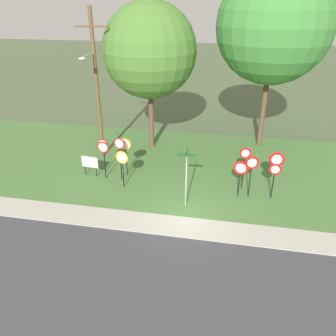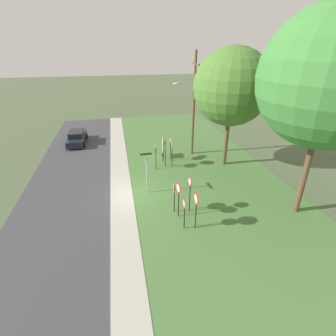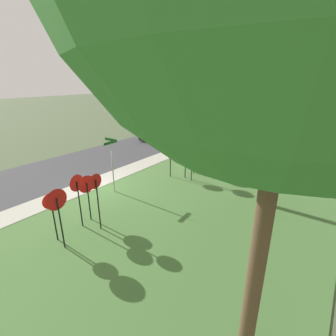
# 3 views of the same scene
# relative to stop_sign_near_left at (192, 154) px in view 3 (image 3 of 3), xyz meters

# --- Properties ---
(ground_plane) EXTENTS (160.00, 160.00, 0.00)m
(ground_plane) POSITION_rel_stop_sign_near_left_xyz_m (4.17, -3.80, -1.81)
(ground_plane) COLOR #4C5B3D
(road_asphalt) EXTENTS (44.00, 6.40, 0.01)m
(road_asphalt) POSITION_rel_stop_sign_near_left_xyz_m (4.17, -8.60, -1.81)
(road_asphalt) COLOR #3D3D42
(road_asphalt) RESTS_ON ground_plane
(sidewalk_strip) EXTENTS (44.00, 1.60, 0.06)m
(sidewalk_strip) POSITION_rel_stop_sign_near_left_xyz_m (4.17, -4.60, -1.78)
(sidewalk_strip) COLOR #ADAA9E
(sidewalk_strip) RESTS_ON ground_plane
(grass_median) EXTENTS (44.00, 12.00, 0.04)m
(grass_median) POSITION_rel_stop_sign_near_left_xyz_m (4.17, 2.20, -1.79)
(grass_median) COLOR #477038
(grass_median) RESTS_ON ground_plane
(stop_sign_near_left) EXTENTS (0.71, 0.12, 2.44)m
(stop_sign_near_left) POSITION_rel_stop_sign_near_left_xyz_m (0.00, 0.00, 0.00)
(stop_sign_near_left) COLOR black
(stop_sign_near_left) RESTS_ON grass_median
(stop_sign_near_right) EXTENTS (0.72, 0.11, 2.38)m
(stop_sign_near_right) POSITION_rel_stop_sign_near_left_xyz_m (-1.19, -0.56, -0.04)
(stop_sign_near_right) COLOR black
(stop_sign_near_right) RESTS_ON grass_median
(stop_sign_far_left) EXTENTS (0.66, 0.11, 2.21)m
(stop_sign_far_left) POSITION_rel_stop_sign_near_left_xyz_m (-1.51, 0.21, -0.18)
(stop_sign_far_left) COLOR black
(stop_sign_far_left) RESTS_ON grass_median
(stop_sign_far_center) EXTENTS (0.75, 0.16, 2.29)m
(stop_sign_far_center) POSITION_rel_stop_sign_near_left_xyz_m (0.25, -1.48, -0.11)
(stop_sign_far_center) COLOR black
(stop_sign_far_center) RESTS_ON grass_median
(stop_sign_far_right) EXTENTS (0.67, 0.16, 2.68)m
(stop_sign_far_right) POSITION_rel_stop_sign_near_left_xyz_m (-0.17, -0.57, 0.16)
(stop_sign_far_right) COLOR black
(stop_sign_far_right) RESTS_ON grass_median
(yield_sign_near_left) EXTENTS (0.73, 0.15, 2.43)m
(yield_sign_near_left) POSITION_rel_stop_sign_near_left_xyz_m (7.31, -1.17, 0.04)
(yield_sign_near_left) COLOR black
(yield_sign_near_left) RESTS_ON grass_median
(yield_sign_near_right) EXTENTS (0.80, 0.17, 2.18)m
(yield_sign_near_right) POSITION_rel_stop_sign_near_left_xyz_m (6.75, -1.32, -0.16)
(yield_sign_near_right) COLOR black
(yield_sign_near_right) RESTS_ON grass_median
(yield_sign_far_left) EXTENTS (0.83, 0.10, 2.46)m
(yield_sign_far_left) POSITION_rel_stop_sign_near_left_xyz_m (8.63, -0.46, 0.07)
(yield_sign_far_left) COLOR black
(yield_sign_far_left) RESTS_ON grass_median
(yield_sign_far_right) EXTENTS (0.65, 0.10, 2.08)m
(yield_sign_far_right) POSITION_rel_stop_sign_near_left_xyz_m (8.54, -1.12, -0.24)
(yield_sign_far_right) COLOR black
(yield_sign_far_right) RESTS_ON grass_median
(yield_sign_center) EXTENTS (0.65, 0.11, 2.55)m
(yield_sign_center) POSITION_rel_stop_sign_near_left_xyz_m (6.96, -0.35, 0.11)
(yield_sign_center) COLOR black
(yield_sign_center) RESTS_ON grass_median
(street_name_post) EXTENTS (0.96, 0.82, 3.15)m
(street_name_post) POSITION_rel_stop_sign_near_left_xyz_m (4.04, -2.70, 0.09)
(street_name_post) COLOR #9EA0A8
(street_name_post) RESTS_ON grass_median
(utility_pole) EXTENTS (2.10, 2.12, 9.48)m
(utility_pole) POSITION_rel_stop_sign_near_left_xyz_m (-2.55, 2.49, 3.32)
(utility_pole) COLOR brown
(utility_pole) RESTS_ON grass_median
(notice_board) EXTENTS (1.09, 0.18, 1.25)m
(notice_board) POSITION_rel_stop_sign_near_left_xyz_m (-2.20, -0.42, -0.94)
(notice_board) COLOR black
(notice_board) RESTS_ON grass_median
(oak_tree_left) EXTENTS (6.23, 6.23, 9.89)m
(oak_tree_left) POSITION_rel_stop_sign_near_left_xyz_m (0.43, 4.82, 4.99)
(oak_tree_left) COLOR brown
(oak_tree_left) RESTS_ON grass_median
(parked_hatchback_near) EXTENTS (4.58, 1.95, 1.39)m
(parked_hatchback_near) POSITION_rel_stop_sign_near_left_xyz_m (-7.97, -8.96, -1.17)
(parked_hatchback_near) COLOR black
(parked_hatchback_near) RESTS_ON road_asphalt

